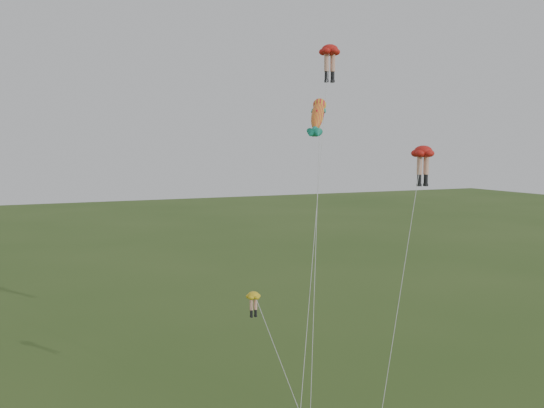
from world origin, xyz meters
name	(u,v)px	position (x,y,z in m)	size (l,w,h in m)	color
legs_kite_red_high	(329,56)	(7.37, 10.93, 22.58)	(10.07, 13.84, 23.48)	red
legs_kite_red_mid	(423,158)	(9.11, 2.04, 15.18)	(7.55, 6.02, 15.97)	red
legs_kite_yellow	(256,305)	(-2.06, 2.72, 6.75)	(1.77, 5.86, 7.47)	gold
fish_kite	(318,116)	(3.27, 5.21, 17.82)	(4.92, 7.42, 19.26)	yellow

